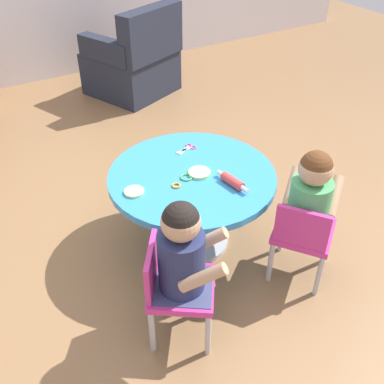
# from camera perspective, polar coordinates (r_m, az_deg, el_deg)

# --- Properties ---
(ground_plane) EXTENTS (10.00, 10.00, 0.00)m
(ground_plane) POSITION_cam_1_polar(r_m,az_deg,el_deg) (2.81, 0.00, -6.11)
(ground_plane) COLOR olive
(craft_table) EXTENTS (0.93, 0.93, 0.50)m
(craft_table) POSITION_cam_1_polar(r_m,az_deg,el_deg) (2.57, 0.00, 0.22)
(craft_table) COLOR silver
(craft_table) RESTS_ON ground
(child_chair_left) EXTENTS (0.42, 0.42, 0.54)m
(child_chair_left) POSITION_cam_1_polar(r_m,az_deg,el_deg) (2.15, -2.21, -11.74)
(child_chair_left) COLOR #B7B7BC
(child_chair_left) RESTS_ON ground
(seated_child_left) EXTENTS (0.44, 0.42, 0.51)m
(seated_child_left) POSITION_cam_1_polar(r_m,az_deg,el_deg) (1.98, -1.20, -7.46)
(seated_child_left) COLOR #3F4772
(seated_child_left) RESTS_ON ground
(child_chair_right) EXTENTS (0.42, 0.42, 0.54)m
(child_chair_right) POSITION_cam_1_polar(r_m,az_deg,el_deg) (2.47, 13.69, -5.16)
(child_chair_right) COLOR #B7B7BC
(child_chair_right) RESTS_ON ground
(seated_child_right) EXTENTS (0.44, 0.42, 0.51)m
(seated_child_right) POSITION_cam_1_polar(r_m,az_deg,el_deg) (2.36, 14.66, -0.44)
(seated_child_right) COLOR #3F4772
(seated_child_right) RESTS_ON ground
(armchair_dark) EXTENTS (0.92, 0.93, 0.85)m
(armchair_dark) POSITION_cam_1_polar(r_m,az_deg,el_deg) (4.57, -7.25, 15.86)
(armchair_dark) COLOR #232838
(armchair_dark) RESTS_ON ground
(rolling_pin) EXTENTS (0.07, 0.23, 0.05)m
(rolling_pin) POSITION_cam_1_polar(r_m,az_deg,el_deg) (2.41, 5.10, 1.36)
(rolling_pin) COLOR #D83F3F
(rolling_pin) RESTS_ON craft_table
(craft_scissors) EXTENTS (0.14, 0.09, 0.01)m
(craft_scissors) POSITION_cam_1_polar(r_m,az_deg,el_deg) (2.73, -0.52, 5.52)
(craft_scissors) COLOR silver
(craft_scissors) RESTS_ON craft_table
(playdough_blob_0) EXTENTS (0.11, 0.11, 0.01)m
(playdough_blob_0) POSITION_cam_1_polar(r_m,az_deg,el_deg) (2.37, -7.28, 0.04)
(playdough_blob_0) COLOR #B2E58C
(playdough_blob_0) RESTS_ON craft_table
(playdough_blob_1) EXTENTS (0.12, 0.12, 0.02)m
(playdough_blob_1) POSITION_cam_1_polar(r_m,az_deg,el_deg) (2.50, 0.93, 2.43)
(playdough_blob_1) COLOR #B2E58C
(playdough_blob_1) RESTS_ON craft_table
(cookie_cutter_0) EXTENTS (0.05, 0.05, 0.01)m
(cookie_cutter_0) POSITION_cam_1_polar(r_m,az_deg,el_deg) (2.41, -2.00, 0.82)
(cookie_cutter_0) COLOR orange
(cookie_cutter_0) RESTS_ON craft_table
(cookie_cutter_1) EXTENTS (0.07, 0.07, 0.01)m
(cookie_cutter_1) POSITION_cam_1_polar(r_m,az_deg,el_deg) (2.47, -0.71, 1.87)
(cookie_cutter_1) COLOR #4CB259
(cookie_cutter_1) RESTS_ON craft_table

